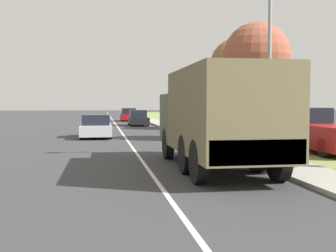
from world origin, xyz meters
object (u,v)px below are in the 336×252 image
object	(u,v)px
car_nearest_ahead	(96,127)
lamp_post	(264,56)
pickup_truck	(316,131)
car_second_ahead	(138,119)
car_third_ahead	(129,115)
military_truck	(217,115)

from	to	relation	value
car_nearest_ahead	lamp_post	world-z (taller)	lamp_post
pickup_truck	car_second_ahead	bearing A→B (deg)	104.45
pickup_truck	car_third_ahead	bearing A→B (deg)	100.34
car_third_ahead	pickup_truck	bearing A→B (deg)	-79.66
car_third_ahead	lamp_post	xyz separation A→B (m)	(2.70, -35.20, 3.16)
car_nearest_ahead	car_third_ahead	bearing A→B (deg)	81.46
military_truck	pickup_truck	distance (m)	7.22
car_second_ahead	pickup_truck	size ratio (longest dim) A/B	0.79
car_second_ahead	car_nearest_ahead	bearing A→B (deg)	-105.67
car_nearest_ahead	pickup_truck	bearing A→B (deg)	-43.49
car_nearest_ahead	car_second_ahead	bearing A→B (deg)	74.33
military_truck	pickup_truck	xyz separation A→B (m)	(5.72, 4.33, -0.84)
car_nearest_ahead	lamp_post	distance (m)	13.31
car_nearest_ahead	car_second_ahead	distance (m)	14.03
car_second_ahead	car_third_ahead	distance (m)	10.41
military_truck	car_second_ahead	xyz separation A→B (m)	(-0.11, 26.96, -1.06)
car_nearest_ahead	pickup_truck	distance (m)	13.26
military_truck	lamp_post	size ratio (longest dim) A/B	1.23
car_second_ahead	pickup_truck	world-z (taller)	pickup_truck
car_nearest_ahead	car_third_ahead	size ratio (longest dim) A/B	1.09
military_truck	car_third_ahead	bearing A→B (deg)	90.47
car_third_ahead	pickup_truck	world-z (taller)	pickup_truck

